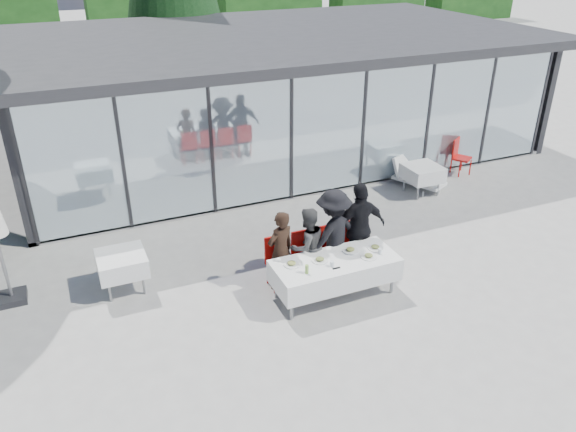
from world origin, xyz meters
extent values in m
plane|color=#9D9A95|center=(0.00, 0.00, 0.00)|extent=(90.00, 90.00, 0.00)
cube|color=gray|center=(2.00, 8.00, 0.05)|extent=(14.00, 8.00, 0.10)
cube|color=black|center=(2.00, 11.90, 1.60)|extent=(14.00, 0.20, 3.20)
cube|color=black|center=(-4.90, 8.00, 1.60)|extent=(0.20, 8.00, 3.20)
cube|color=black|center=(8.90, 8.00, 1.60)|extent=(0.20, 8.00, 3.20)
cube|color=silver|center=(2.00, 4.03, 1.60)|extent=(13.60, 0.06, 3.10)
cube|color=#2D2D30|center=(2.00, 7.60, 3.32)|extent=(14.80, 8.80, 0.24)
cube|color=#262628|center=(-4.80, 4.03, 1.60)|extent=(0.08, 0.10, 3.10)
cube|color=#262628|center=(-2.86, 4.03, 1.60)|extent=(0.08, 0.10, 3.10)
cube|color=#262628|center=(-0.91, 4.03, 1.60)|extent=(0.08, 0.10, 3.10)
cube|color=#262628|center=(1.03, 4.03, 1.60)|extent=(0.08, 0.10, 3.10)
cube|color=#262628|center=(2.97, 4.03, 1.60)|extent=(0.08, 0.10, 3.10)
cube|color=#262628|center=(4.91, 4.03, 1.60)|extent=(0.08, 0.10, 3.10)
cube|color=#262628|center=(6.86, 4.03, 1.60)|extent=(0.08, 0.10, 3.10)
cube|color=#262628|center=(8.80, 4.03, 1.60)|extent=(0.08, 0.10, 3.10)
cube|color=#B7100C|center=(-0.50, 6.50, 0.45)|extent=(0.45, 0.45, 0.90)
cube|color=#B7100C|center=(1.00, 7.00, 0.45)|extent=(0.45, 0.45, 0.90)
cube|color=#B7100C|center=(3.50, 6.50, 0.45)|extent=(0.45, 0.45, 0.90)
cube|color=#B7100C|center=(5.50, 7.20, 0.45)|extent=(0.45, 0.45, 0.90)
cube|color=#153C13|center=(2.00, 28.00, 2.20)|extent=(6.50, 2.00, 4.40)
cube|color=white|center=(0.12, -0.05, 0.54)|extent=(2.26, 0.96, 0.42)
cylinder|color=gray|center=(-0.88, -0.40, 0.35)|extent=(0.06, 0.06, 0.71)
cylinder|color=gray|center=(1.12, -0.40, 0.35)|extent=(0.06, 0.06, 0.71)
cylinder|color=gray|center=(-0.88, 0.30, 0.35)|extent=(0.06, 0.06, 0.71)
cylinder|color=gray|center=(1.12, 0.30, 0.35)|extent=(0.06, 0.06, 0.71)
imported|color=black|center=(-0.68, 0.57, 0.78)|extent=(0.71, 0.71, 1.57)
cube|color=#B7100C|center=(-0.68, 0.61, 0.45)|extent=(0.44, 0.44, 0.05)
cube|color=#B7100C|center=(-0.68, 0.81, 0.70)|extent=(0.44, 0.04, 0.55)
cylinder|color=#B7100C|center=(-0.86, 0.43, 0.21)|extent=(0.04, 0.04, 0.43)
cylinder|color=#B7100C|center=(-0.50, 0.43, 0.21)|extent=(0.04, 0.04, 0.43)
cylinder|color=#B7100C|center=(-0.86, 0.79, 0.21)|extent=(0.04, 0.04, 0.43)
cylinder|color=#B7100C|center=(-0.50, 0.79, 0.21)|extent=(0.04, 0.04, 0.43)
imported|color=#434343|center=(-0.15, 0.57, 0.76)|extent=(0.85, 0.85, 1.52)
cube|color=#B7100C|center=(-0.15, 0.61, 0.45)|extent=(0.44, 0.44, 0.05)
cube|color=#B7100C|center=(-0.15, 0.81, 0.70)|extent=(0.44, 0.04, 0.55)
cylinder|color=#B7100C|center=(-0.33, 0.43, 0.21)|extent=(0.04, 0.04, 0.43)
cylinder|color=#B7100C|center=(0.03, 0.43, 0.21)|extent=(0.04, 0.04, 0.43)
cylinder|color=#B7100C|center=(-0.33, 0.79, 0.21)|extent=(0.04, 0.04, 0.43)
cylinder|color=#B7100C|center=(0.03, 0.79, 0.21)|extent=(0.04, 0.04, 0.43)
imported|color=black|center=(0.39, 0.57, 0.89)|extent=(1.47, 1.47, 1.79)
cube|color=#B7100C|center=(0.39, 0.61, 0.45)|extent=(0.44, 0.44, 0.05)
cube|color=#B7100C|center=(0.39, 0.81, 0.70)|extent=(0.44, 0.04, 0.55)
cylinder|color=#B7100C|center=(0.21, 0.43, 0.21)|extent=(0.04, 0.04, 0.43)
cylinder|color=#B7100C|center=(0.57, 0.43, 0.21)|extent=(0.04, 0.04, 0.43)
cylinder|color=#B7100C|center=(0.21, 0.79, 0.21)|extent=(0.04, 0.04, 0.43)
cylinder|color=#B7100C|center=(0.57, 0.79, 0.21)|extent=(0.04, 0.04, 0.43)
imported|color=black|center=(0.95, 0.57, 0.91)|extent=(1.10, 1.10, 1.83)
cube|color=#B7100C|center=(0.95, 0.61, 0.45)|extent=(0.44, 0.44, 0.05)
cube|color=#B7100C|center=(0.95, 0.81, 0.70)|extent=(0.44, 0.04, 0.55)
cylinder|color=#B7100C|center=(0.77, 0.43, 0.21)|extent=(0.04, 0.04, 0.43)
cylinder|color=#B7100C|center=(1.13, 0.43, 0.21)|extent=(0.04, 0.04, 0.43)
cylinder|color=#B7100C|center=(0.77, 0.79, 0.21)|extent=(0.04, 0.04, 0.43)
cylinder|color=#B7100C|center=(1.13, 0.79, 0.21)|extent=(0.04, 0.04, 0.43)
cylinder|color=silver|center=(-0.66, 0.10, 0.76)|extent=(0.29, 0.29, 0.01)
ellipsoid|color=tan|center=(-0.66, 0.10, 0.79)|extent=(0.15, 0.15, 0.05)
cylinder|color=silver|center=(-0.15, 0.03, 0.76)|extent=(0.29, 0.29, 0.01)
ellipsoid|color=#3B5C22|center=(-0.15, 0.03, 0.79)|extent=(0.15, 0.15, 0.05)
cylinder|color=silver|center=(0.51, 0.12, 0.76)|extent=(0.29, 0.29, 0.01)
ellipsoid|color=tan|center=(0.51, 0.12, 0.79)|extent=(0.15, 0.15, 0.05)
cylinder|color=silver|center=(0.97, 0.02, 0.76)|extent=(0.29, 0.29, 0.01)
ellipsoid|color=#3B5C22|center=(0.97, 0.02, 0.79)|extent=(0.15, 0.15, 0.05)
cylinder|color=silver|center=(0.70, -0.20, 0.76)|extent=(0.29, 0.29, 0.01)
ellipsoid|color=#3B5C22|center=(0.70, -0.20, 0.79)|extent=(0.15, 0.15, 0.05)
cylinder|color=#7EAC47|center=(-0.53, -0.24, 0.83)|extent=(0.06, 0.06, 0.16)
cylinder|color=silver|center=(-0.04, -0.21, 0.80)|extent=(0.07, 0.07, 0.10)
cylinder|color=silver|center=(0.95, -0.17, 0.80)|extent=(0.07, 0.07, 0.10)
cube|color=black|center=(0.00, -0.31, 0.76)|extent=(0.14, 0.03, 0.01)
cube|color=white|center=(-3.36, 1.66, 0.56)|extent=(0.86, 0.86, 0.36)
cylinder|color=gray|center=(-3.66, 1.36, 0.36)|extent=(0.05, 0.05, 0.72)
cylinder|color=gray|center=(-3.06, 1.36, 0.36)|extent=(0.05, 0.05, 0.72)
cylinder|color=gray|center=(-3.66, 1.96, 0.36)|extent=(0.05, 0.05, 0.72)
cylinder|color=gray|center=(-3.06, 1.96, 0.36)|extent=(0.05, 0.05, 0.72)
cube|color=white|center=(4.19, 3.06, 0.56)|extent=(0.86, 0.86, 0.36)
cylinder|color=gray|center=(3.89, 2.76, 0.36)|extent=(0.05, 0.05, 0.72)
cylinder|color=gray|center=(4.49, 2.76, 0.36)|extent=(0.05, 0.05, 0.72)
cylinder|color=gray|center=(3.89, 3.36, 0.36)|extent=(0.05, 0.05, 0.72)
cylinder|color=gray|center=(4.49, 3.36, 0.36)|extent=(0.05, 0.05, 0.72)
cube|color=#B7100C|center=(5.94, 3.69, 0.45)|extent=(0.61, 0.61, 0.05)
cube|color=#B7100C|center=(5.83, 3.86, 0.70)|extent=(0.39, 0.28, 0.55)
cylinder|color=#B7100C|center=(5.76, 3.51, 0.21)|extent=(0.04, 0.04, 0.43)
cylinder|color=#B7100C|center=(6.12, 3.51, 0.21)|extent=(0.04, 0.04, 0.43)
cylinder|color=#B7100C|center=(5.76, 3.87, 0.21)|extent=(0.04, 0.04, 0.43)
cylinder|color=#B7100C|center=(6.12, 3.87, 0.21)|extent=(0.04, 0.04, 0.43)
cube|color=#B7100C|center=(5.80, 4.46, 0.45)|extent=(0.58, 0.58, 0.05)
cube|color=#B7100C|center=(5.89, 4.28, 0.70)|extent=(0.42, 0.22, 0.55)
cylinder|color=#B7100C|center=(5.62, 4.28, 0.21)|extent=(0.04, 0.04, 0.43)
cylinder|color=#B7100C|center=(5.98, 4.28, 0.21)|extent=(0.04, 0.04, 0.43)
cylinder|color=#B7100C|center=(5.62, 4.64, 0.21)|extent=(0.04, 0.04, 0.43)
cylinder|color=#B7100C|center=(5.98, 4.64, 0.21)|extent=(0.04, 0.04, 0.43)
cube|color=black|center=(-5.30, 2.08, 0.06)|extent=(0.50, 0.50, 0.12)
cube|color=silver|center=(4.38, 3.40, 0.18)|extent=(1.09, 1.43, 0.08)
cube|color=silver|center=(4.15, 3.90, 0.45)|extent=(0.66, 0.49, 0.54)
cylinder|color=silver|center=(4.13, 2.85, 0.07)|extent=(0.04, 0.04, 0.14)
cylinder|color=silver|center=(4.63, 2.85, 0.07)|extent=(0.04, 0.04, 0.14)
cylinder|color=silver|center=(4.13, 3.95, 0.07)|extent=(0.04, 0.04, 0.14)
cylinder|color=silver|center=(4.63, 3.95, 0.07)|extent=(0.04, 0.04, 0.14)
cylinder|color=#382316|center=(0.50, 13.00, 1.00)|extent=(0.44, 0.44, 2.00)
camera|label=1|loc=(-4.01, -7.52, 5.97)|focal=35.00mm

